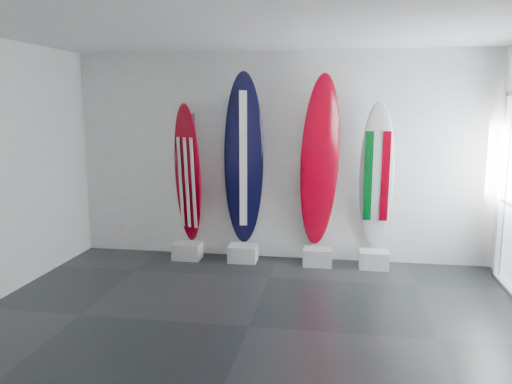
% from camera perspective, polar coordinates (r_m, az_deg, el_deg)
% --- Properties ---
extents(floor, '(6.00, 6.00, 0.00)m').
position_cam_1_polar(floor, '(5.41, -0.81, -14.74)').
color(floor, black).
rests_on(floor, ground).
extents(ceiling, '(6.00, 6.00, 0.00)m').
position_cam_1_polar(ceiling, '(5.00, -0.90, 18.47)').
color(ceiling, white).
rests_on(ceiling, wall_back).
extents(wall_back, '(6.00, 0.00, 6.00)m').
position_cam_1_polar(wall_back, '(7.44, 2.55, 3.93)').
color(wall_back, silver).
rests_on(wall_back, ground).
extents(wall_front, '(6.00, 0.00, 6.00)m').
position_cam_1_polar(wall_front, '(2.61, -10.64, -6.68)').
color(wall_front, silver).
rests_on(wall_front, ground).
extents(display_block_usa, '(0.40, 0.30, 0.24)m').
position_cam_1_polar(display_block_usa, '(7.66, -7.63, -6.51)').
color(display_block_usa, silver).
rests_on(display_block_usa, floor).
extents(surfboard_usa, '(0.50, 0.35, 2.04)m').
position_cam_1_polar(surfboard_usa, '(7.52, -7.60, 2.04)').
color(surfboard_usa, maroon).
rests_on(surfboard_usa, display_block_usa).
extents(display_block_navy, '(0.40, 0.30, 0.24)m').
position_cam_1_polar(display_block_navy, '(7.47, -1.47, -6.85)').
color(display_block_navy, silver).
rests_on(display_block_navy, floor).
extents(surfboard_navy, '(0.60, 0.35, 2.47)m').
position_cam_1_polar(surfboard_navy, '(7.30, -1.37, 3.60)').
color(surfboard_navy, black).
rests_on(surfboard_navy, display_block_navy).
extents(display_block_swiss, '(0.40, 0.30, 0.24)m').
position_cam_1_polar(display_block_swiss, '(7.35, 6.87, -7.18)').
color(display_block_swiss, silver).
rests_on(display_block_swiss, floor).
extents(surfboard_swiss, '(0.65, 0.56, 2.43)m').
position_cam_1_polar(surfboard_swiss, '(7.18, 7.11, 3.28)').
color(surfboard_swiss, maroon).
rests_on(surfboard_swiss, display_block_swiss).
extents(display_block_italy, '(0.40, 0.30, 0.24)m').
position_cam_1_polar(display_block_italy, '(7.36, 12.98, -7.34)').
color(display_block_italy, silver).
rests_on(display_block_italy, floor).
extents(surfboard_italy, '(0.48, 0.38, 2.06)m').
position_cam_1_polar(surfboard_italy, '(7.22, 13.27, 1.64)').
color(surfboard_italy, silver).
rests_on(surfboard_italy, display_block_italy).
extents(wall_outlet, '(0.09, 0.02, 0.13)m').
position_cam_1_polar(wall_outlet, '(8.27, -14.68, -3.90)').
color(wall_outlet, silver).
rests_on(wall_outlet, wall_back).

